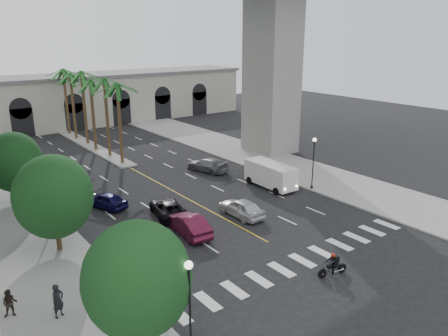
# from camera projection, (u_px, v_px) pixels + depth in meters

# --- Properties ---
(ground) EXTENTS (140.00, 140.00, 0.00)m
(ground) POSITION_uv_depth(u_px,v_px,m) (287.00, 252.00, 31.37)
(ground) COLOR black
(ground) RESTS_ON ground
(sidewalk_left) EXTENTS (8.00, 100.00, 0.15)m
(sidewalk_left) POSITION_uv_depth(u_px,v_px,m) (14.00, 233.00, 34.21)
(sidewalk_left) COLOR gray
(sidewalk_left) RESTS_ON ground
(sidewalk_right) EXTENTS (8.00, 100.00, 0.15)m
(sidewalk_right) POSITION_uv_depth(u_px,v_px,m) (288.00, 166.00, 51.42)
(sidewalk_right) COLOR gray
(sidewalk_right) RESTS_ON ground
(median) EXTENTS (2.00, 24.00, 0.20)m
(median) POSITION_uv_depth(u_px,v_px,m) (92.00, 147.00, 60.38)
(median) COLOR gray
(median) RESTS_ON ground
(pier_building) EXTENTS (71.00, 10.50, 8.50)m
(pier_building) POSITION_uv_depth(u_px,v_px,m) (52.00, 102.00, 72.15)
(pier_building) COLOR beige
(pier_building) RESTS_ON ground
(palm_a) EXTENTS (3.20, 3.20, 10.30)m
(palm_a) POSITION_uv_depth(u_px,v_px,m) (117.00, 88.00, 50.09)
(palm_a) COLOR #47331E
(palm_a) RESTS_ON ground
(palm_b) EXTENTS (3.20, 3.20, 10.60)m
(palm_b) POSITION_uv_depth(u_px,v_px,m) (104.00, 82.00, 53.13)
(palm_b) COLOR #47331E
(palm_b) RESTS_ON ground
(palm_c) EXTENTS (3.20, 3.20, 10.10)m
(palm_c) POSITION_uv_depth(u_px,v_px,m) (90.00, 84.00, 56.15)
(palm_c) COLOR #47331E
(palm_c) RESTS_ON ground
(palm_d) EXTENTS (3.20, 3.20, 10.90)m
(palm_d) POSITION_uv_depth(u_px,v_px,m) (81.00, 75.00, 59.19)
(palm_d) COLOR #47331E
(palm_d) RESTS_ON ground
(palm_e) EXTENTS (3.20, 3.20, 10.40)m
(palm_e) POSITION_uv_depth(u_px,v_px,m) (70.00, 77.00, 62.24)
(palm_e) COLOR #47331E
(palm_e) RESTS_ON ground
(palm_f) EXTENTS (3.20, 3.20, 10.70)m
(palm_f) POSITION_uv_depth(u_px,v_px,m) (63.00, 73.00, 65.38)
(palm_f) COLOR #47331E
(palm_f) RESTS_ON ground
(street_tree_near) EXTENTS (5.20, 5.20, 6.89)m
(street_tree_near) POSITION_uv_depth(u_px,v_px,m) (137.00, 279.00, 20.44)
(street_tree_near) COLOR #382616
(street_tree_near) RESTS_ON ground
(street_tree_mid) EXTENTS (5.44, 5.44, 7.21)m
(street_tree_mid) POSITION_uv_depth(u_px,v_px,m) (53.00, 197.00, 30.32)
(street_tree_mid) COLOR #382616
(street_tree_mid) RESTS_ON ground
(street_tree_far) EXTENTS (5.04, 5.04, 6.68)m
(street_tree_far) POSITION_uv_depth(u_px,v_px,m) (14.00, 162.00, 39.58)
(street_tree_far) COLOR #382616
(street_tree_far) RESTS_ON ground
(lamp_post_left_near) EXTENTS (0.40, 0.40, 5.35)m
(lamp_post_left_near) POSITION_uv_depth(u_px,v_px,m) (190.00, 302.00, 20.06)
(lamp_post_left_near) COLOR black
(lamp_post_left_near) RESTS_ON ground
(lamp_post_left_far) EXTENTS (0.40, 0.40, 5.35)m
(lamp_post_left_far) POSITION_uv_depth(u_px,v_px,m) (53.00, 183.00, 36.11)
(lamp_post_left_far) COLOR black
(lamp_post_left_far) RESTS_ON ground
(lamp_post_right) EXTENTS (0.40, 0.40, 5.35)m
(lamp_post_right) POSITION_uv_depth(u_px,v_px,m) (313.00, 159.00, 43.08)
(lamp_post_right) COLOR black
(lamp_post_right) RESTS_ON ground
(traffic_signal_near) EXTENTS (0.25, 0.18, 3.65)m
(traffic_signal_near) POSITION_uv_depth(u_px,v_px,m) (165.00, 291.00, 22.24)
(traffic_signal_near) COLOR black
(traffic_signal_near) RESTS_ON ground
(traffic_signal_far) EXTENTS (0.25, 0.18, 3.65)m
(traffic_signal_far) POSITION_uv_depth(u_px,v_px,m) (131.00, 260.00, 25.30)
(traffic_signal_far) COLOR black
(traffic_signal_far) RESTS_ON ground
(motorcycle_rider) EXTENTS (2.20, 0.68, 1.60)m
(motorcycle_rider) POSITION_uv_depth(u_px,v_px,m) (333.00, 265.00, 28.20)
(motorcycle_rider) COLOR black
(motorcycle_rider) RESTS_ON ground
(car_a) EXTENTS (1.95, 4.64, 1.57)m
(car_a) POSITION_uv_depth(u_px,v_px,m) (242.00, 208.00, 37.37)
(car_a) COLOR silver
(car_a) RESTS_ON ground
(car_b) EXTENTS (2.22, 5.07, 1.62)m
(car_b) POSITION_uv_depth(u_px,v_px,m) (189.00, 224.00, 34.02)
(car_b) COLOR #511027
(car_b) RESTS_ON ground
(car_c) EXTENTS (3.38, 5.46, 1.41)m
(car_c) POSITION_uv_depth(u_px,v_px,m) (168.00, 208.00, 37.49)
(car_c) COLOR black
(car_c) RESTS_ON ground
(car_d) EXTENTS (3.30, 5.59, 1.52)m
(car_d) POSITION_uv_depth(u_px,v_px,m) (208.00, 165.00, 49.71)
(car_d) COLOR slate
(car_d) RESTS_ON ground
(car_e) EXTENTS (3.08, 4.62, 1.46)m
(car_e) POSITION_uv_depth(u_px,v_px,m) (106.00, 200.00, 39.20)
(car_e) COLOR #100D3D
(car_e) RESTS_ON ground
(cargo_van) EXTENTS (2.48, 5.94, 2.51)m
(cargo_van) POSITION_uv_depth(u_px,v_px,m) (271.00, 174.00, 44.24)
(cargo_van) COLOR silver
(cargo_van) RESTS_ON ground
(pedestrian_a) EXTENTS (0.85, 0.72, 1.96)m
(pedestrian_a) POSITION_uv_depth(u_px,v_px,m) (58.00, 301.00, 23.74)
(pedestrian_a) COLOR black
(pedestrian_a) RESTS_ON sidewalk_left
(pedestrian_b) EXTENTS (0.95, 0.85, 1.63)m
(pedestrian_b) POSITION_uv_depth(u_px,v_px,m) (10.00, 303.00, 23.80)
(pedestrian_b) COLOR black
(pedestrian_b) RESTS_ON sidewalk_left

